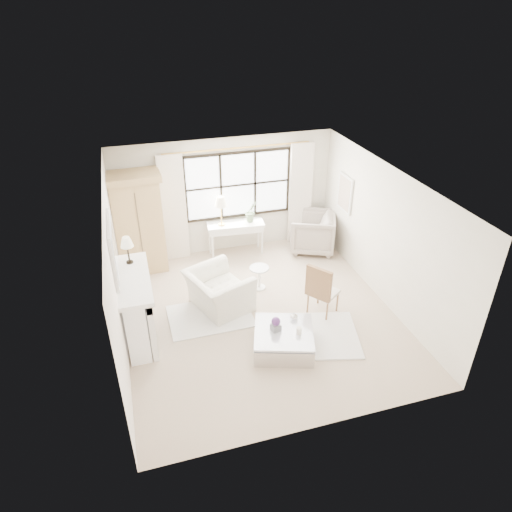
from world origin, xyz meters
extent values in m
plane|color=#C3AB91|center=(0.00, 0.00, 0.00)|extent=(5.50, 5.50, 0.00)
plane|color=white|center=(0.00, 0.00, 2.70)|extent=(5.50, 5.50, 0.00)
plane|color=beige|center=(0.00, 2.75, 1.35)|extent=(5.00, 0.00, 5.00)
plane|color=beige|center=(0.00, -2.75, 1.35)|extent=(5.00, 0.00, 5.00)
plane|color=white|center=(-2.50, 0.00, 1.35)|extent=(0.00, 5.50, 5.50)
plane|color=silver|center=(2.50, 0.00, 1.35)|extent=(0.00, 5.50, 5.50)
cube|color=white|center=(0.30, 2.73, 1.60)|extent=(2.40, 0.02, 1.50)
cylinder|color=gold|center=(0.30, 2.67, 2.47)|extent=(3.30, 0.04, 0.04)
cube|color=silver|center=(-1.20, 2.65, 1.24)|extent=(0.55, 0.10, 2.47)
cube|color=silver|center=(1.80, 2.65, 1.24)|extent=(0.55, 0.10, 2.47)
cube|color=white|center=(-2.29, 0.00, 0.59)|extent=(0.34, 1.50, 1.18)
cube|color=silver|center=(-2.12, 0.00, 0.53)|extent=(0.03, 1.22, 0.97)
cube|color=black|center=(-2.11, 0.00, 0.32)|extent=(0.06, 0.52, 0.50)
cube|color=white|center=(-2.25, 0.00, 1.22)|extent=(0.58, 1.66, 0.08)
cube|color=silver|center=(-2.47, 0.00, 1.84)|extent=(0.05, 1.15, 0.95)
cube|color=silver|center=(-2.44, 0.00, 1.84)|extent=(0.02, 1.00, 0.80)
cube|color=silver|center=(2.47, 1.70, 1.55)|extent=(0.04, 0.62, 0.82)
cube|color=#BDA892|center=(2.45, 1.70, 1.55)|extent=(0.01, 0.52, 0.72)
cylinder|color=black|center=(-2.26, 0.50, 1.27)|extent=(0.12, 0.12, 0.03)
cylinder|color=black|center=(-2.26, 0.50, 1.44)|extent=(0.03, 0.03, 0.30)
cone|color=#EFE4C3|center=(-2.26, 0.50, 1.68)|extent=(0.22, 0.22, 0.18)
cube|color=tan|center=(-2.00, 2.35, 1.05)|extent=(1.02, 0.63, 2.10)
cube|color=tan|center=(-2.00, 2.35, 2.17)|extent=(1.14, 0.73, 0.14)
cube|color=white|center=(0.14, 2.41, 0.68)|extent=(1.27, 0.52, 0.14)
cube|color=white|center=(0.14, 2.41, 0.77)|extent=(1.34, 0.57, 0.06)
cylinder|color=gold|center=(-0.18, 2.43, 0.82)|extent=(0.14, 0.14, 0.03)
cylinder|color=gold|center=(-0.18, 2.43, 1.06)|extent=(0.02, 0.02, 0.46)
cone|color=#F5EBC8|center=(-0.18, 2.43, 1.38)|extent=(0.28, 0.28, 0.22)
imported|color=#566D48|center=(0.51, 2.42, 1.05)|extent=(0.32, 0.28, 0.49)
cylinder|color=white|center=(0.25, 0.87, 0.01)|extent=(0.26, 0.26, 0.03)
cylinder|color=white|center=(0.25, 0.87, 0.25)|extent=(0.06, 0.06, 0.44)
cylinder|color=white|center=(0.25, 0.87, 0.49)|extent=(0.40, 0.40, 0.03)
cube|color=white|center=(-0.94, 0.20, 0.01)|extent=(1.57, 1.11, 0.03)
cube|color=white|center=(0.67, -0.87, 0.02)|extent=(2.00, 1.69, 0.03)
imported|color=silver|center=(-0.70, 0.47, 0.38)|extent=(1.37, 1.45, 0.76)
imported|color=#A19488|center=(1.94, 2.11, 0.46)|extent=(1.33, 1.31, 0.92)
cube|color=beige|center=(1.18, -0.26, 0.46)|extent=(0.65, 0.66, 0.07)
cube|color=olive|center=(0.99, -0.40, 0.78)|extent=(0.32, 0.42, 0.60)
cube|color=silver|center=(0.11, -1.03, 0.16)|extent=(1.26, 1.26, 0.32)
cube|color=silver|center=(0.11, -1.03, 0.36)|extent=(1.26, 1.26, 0.04)
cube|color=slate|center=(-0.02, -0.97, 0.44)|extent=(0.18, 0.18, 0.11)
sphere|color=#512967|center=(-0.02, -0.97, 0.57)|extent=(0.15, 0.15, 0.15)
cylinder|color=silver|center=(0.33, -1.16, 0.44)|extent=(0.09, 0.09, 0.12)
imported|color=silver|center=(0.38, -0.78, 0.45)|extent=(0.15, 0.15, 0.14)
camera|label=1|loc=(-2.08, -6.73, 5.41)|focal=32.00mm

